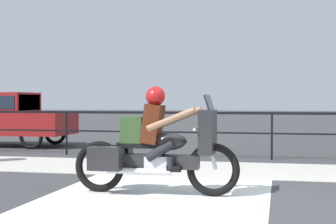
{
  "coord_description": "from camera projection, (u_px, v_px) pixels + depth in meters",
  "views": [
    {
      "loc": [
        0.17,
        -6.83,
        1.4
      ],
      "look_at": [
        -1.81,
        2.27,
        1.17
      ],
      "focal_mm": 55.0,
      "sensor_mm": 36.0,
      "label": 1
    }
  ],
  "objects": [
    {
      "name": "fence_railing",
      "position": [
        272.0,
        122.0,
        11.92
      ],
      "size": [
        36.0,
        0.05,
        1.11
      ],
      "color": "black",
      "rests_on": "ground"
    },
    {
      "name": "crosswalk_band",
      "position": [
        148.0,
        204.0,
        6.87
      ],
      "size": [
        3.2,
        6.0,
        0.01
      ],
      "primitive_type": "cube",
      "color": "silver",
      "rests_on": "ground"
    },
    {
      "name": "parked_car",
      "position": [
        3.0,
        115.0,
        15.49
      ],
      "size": [
        4.01,
        1.71,
        1.61
      ],
      "rotation": [
        0.0,
        0.0,
        0.03
      ],
      "color": "maroon",
      "rests_on": "ground"
    },
    {
      "name": "motorcycle",
      "position": [
        155.0,
        147.0,
        7.58
      ],
      "size": [
        2.5,
        0.76,
        1.59
      ],
      "rotation": [
        0.0,
        0.0,
        0.01
      ],
      "color": "black",
      "rests_on": "ground"
    },
    {
      "name": "sidewalk_band",
      "position": [
        270.0,
        171.0,
        10.06
      ],
      "size": [
        44.0,
        2.4,
        0.01
      ],
      "primitive_type": "cube",
      "color": "#B7B2A8",
      "rests_on": "ground"
    },
    {
      "name": "ground_plane",
      "position": [
        266.0,
        206.0,
        6.74
      ],
      "size": [
        120.0,
        120.0,
        0.0
      ],
      "primitive_type": "plane",
      "color": "#38383A"
    }
  ]
}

